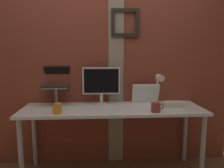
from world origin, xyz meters
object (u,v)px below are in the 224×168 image
object	(u,v)px
monitor	(101,83)
whiteboard_panel	(146,93)
desk_lamp	(159,87)
coffee_mug	(156,107)
laptop	(57,80)
pen_cup	(57,108)

from	to	relation	value
monitor	whiteboard_panel	bearing A→B (deg)	4.04
desk_lamp	coffee_mug	size ratio (longest dim) A/B	2.80
laptop	pen_cup	bearing A→B (deg)	-80.12
whiteboard_panel	coffee_mug	world-z (taller)	whiteboard_panel
desk_lamp	coffee_mug	world-z (taller)	desk_lamp
monitor	whiteboard_panel	distance (m)	0.55
desk_lamp	pen_cup	size ratio (longest dim) A/B	2.10
monitor	whiteboard_panel	size ratio (longest dim) A/B	1.34
pen_cup	coffee_mug	size ratio (longest dim) A/B	1.33
whiteboard_panel	pen_cup	size ratio (longest dim) A/B	1.82
laptop	coffee_mug	size ratio (longest dim) A/B	2.38
monitor	laptop	size ratio (longest dim) A/B	1.36
whiteboard_panel	desk_lamp	world-z (taller)	desk_lamp
whiteboard_panel	coffee_mug	xyz separation A→B (m)	(0.02, -0.42, -0.07)
laptop	desk_lamp	distance (m)	1.18
whiteboard_panel	coffee_mug	distance (m)	0.42
monitor	coffee_mug	world-z (taller)	monitor
pen_cup	coffee_mug	world-z (taller)	pen_cup
monitor	pen_cup	distance (m)	0.62
desk_lamp	coffee_mug	bearing A→B (deg)	-113.39
monitor	pen_cup	size ratio (longest dim) A/B	2.43
monitor	whiteboard_panel	xyz separation A→B (m)	(0.53, 0.04, -0.14)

